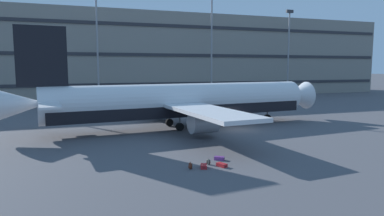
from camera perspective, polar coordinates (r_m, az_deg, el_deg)
ground_plane at (r=39.47m, az=7.65°, el=-3.53°), size 600.00×600.00×0.00m
terminal_structure at (r=87.84m, az=-7.62°, el=8.55°), size 126.78×19.28×19.68m
airliner at (r=39.63m, az=-1.84°, el=0.98°), size 37.62×30.32×11.00m
light_mast_left at (r=71.76m, az=-15.55°, el=12.71°), size 1.80×0.50×25.99m
light_mast_center_left at (r=77.19m, az=3.28°, el=11.49°), size 1.80×0.50×23.34m
light_mast_center_right at (r=86.63m, az=15.77°, el=9.79°), size 1.80×0.50×20.58m
suitcase_teal at (r=26.44m, az=4.56°, el=-8.34°), size 0.82×0.74×0.27m
suitcase_red at (r=24.33m, az=1.97°, el=-9.67°), size 0.65×0.84×0.27m
suitcase_laid_flat at (r=24.74m, az=4.96°, el=-9.42°), size 0.68×0.88×0.25m
backpack_small at (r=25.19m, az=2.77°, el=-8.94°), size 0.40×0.37×0.46m
backpack_silver at (r=24.01m, az=-0.31°, el=-9.62°), size 0.28×0.39×0.54m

